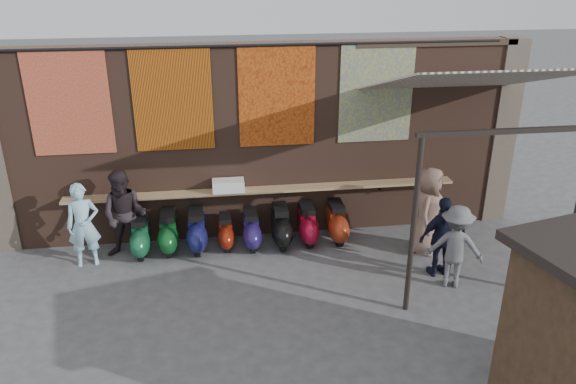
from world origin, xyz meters
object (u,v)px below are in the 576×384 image
object	(u,v)px
scooter_stool_0	(141,236)
shopper_grey	(455,247)
scooter_stool_7	(336,222)
scooter_stool_1	(169,232)
shopper_tan	(428,211)
scooter_stool_3	(226,232)
scooter_stool_6	(307,224)
diner_left	(83,225)
shopper_navy	(443,237)
scooter_stool_4	(251,230)
diner_right	(125,215)
shelf_box	(228,186)
scooter_stool_2	(197,231)
scooter_stool_5	(281,226)

from	to	relation	value
scooter_stool_0	shopper_grey	xyz separation A→B (m)	(5.67, -1.95, 0.39)
scooter_stool_7	shopper_grey	world-z (taller)	shopper_grey
scooter_stool_1	shopper_tan	bearing A→B (deg)	-8.29
scooter_stool_0	scooter_stool_7	distance (m)	3.98
scooter_stool_3	scooter_stool_6	xyz separation A→B (m)	(1.68, -0.01, 0.06)
diner_left	shopper_navy	world-z (taller)	diner_left
scooter_stool_1	scooter_stool_4	distance (m)	1.66
scooter_stool_0	diner_right	distance (m)	0.57
shelf_box	scooter_stool_0	distance (m)	2.00
scooter_stool_2	scooter_stool_5	world-z (taller)	scooter_stool_2
scooter_stool_6	diner_left	xyz separation A→B (m)	(-4.36, -0.31, 0.43)
scooter_stool_6	scooter_stool_0	bearing A→B (deg)	-179.03
scooter_stool_7	scooter_stool_5	bearing A→B (deg)	-178.79
diner_right	scooter_stool_3	bearing A→B (deg)	16.13
scooter_stool_3	scooter_stool_6	size ratio (longest dim) A/B	0.84
scooter_stool_4	shopper_grey	world-z (taller)	shopper_grey
shopper_navy	scooter_stool_6	bearing A→B (deg)	-42.78
scooter_stool_0	scooter_stool_6	xyz separation A→B (m)	(3.36, 0.06, 0.00)
diner_right	shopper_navy	distance (m)	6.04
scooter_stool_1	scooter_stool_6	size ratio (longest dim) A/B	1.02
scooter_stool_4	scooter_stool_2	bearing A→B (deg)	178.57
scooter_stool_4	scooter_stool_5	world-z (taller)	scooter_stool_5
scooter_stool_0	diner_right	world-z (taller)	diner_right
shopper_navy	shopper_grey	distance (m)	0.39
shelf_box	shopper_grey	xyz separation A→B (m)	(3.89, -2.28, -0.47)
scooter_stool_7	diner_right	size ratio (longest dim) A/B	0.48
scooter_stool_1	diner_left	bearing A→B (deg)	-168.20
shelf_box	scooter_stool_2	world-z (taller)	shelf_box
diner_right	scooter_stool_2	bearing A→B (deg)	16.31
shelf_box	shopper_tan	bearing A→B (deg)	-14.52
scooter_stool_4	shopper_navy	xyz separation A→B (m)	(3.40, -1.57, 0.40)
shopper_navy	shopper_tan	xyz separation A→B (m)	(0.05, 0.89, 0.12)
scooter_stool_0	diner_right	bearing A→B (deg)	-167.05
scooter_stool_6	diner_left	size ratio (longest dim) A/B	0.50
scooter_stool_6	shopper_grey	world-z (taller)	shopper_grey
scooter_stool_2	scooter_stool_5	size ratio (longest dim) A/B	1.01
scooter_stool_3	scooter_stool_2	bearing A→B (deg)	-176.74
scooter_stool_4	scooter_stool_6	size ratio (longest dim) A/B	0.95
scooter_stool_5	diner_left	size ratio (longest dim) A/B	0.52
scooter_stool_0	shopper_grey	world-z (taller)	shopper_grey
scooter_stool_7	shopper_tan	bearing A→B (deg)	-23.35
scooter_stool_0	scooter_stool_7	bearing A→B (deg)	0.64
scooter_stool_0	scooter_stool_2	world-z (taller)	scooter_stool_2
scooter_stool_6	shopper_grey	bearing A→B (deg)	-41.04
scooter_stool_3	scooter_stool_6	bearing A→B (deg)	-0.35
shelf_box	scooter_stool_1	distance (m)	1.52
scooter_stool_7	scooter_stool_0	bearing A→B (deg)	-179.36
scooter_stool_0	scooter_stool_6	distance (m)	3.36
scooter_stool_1	shopper_navy	size ratio (longest dim) A/B	0.55
scooter_stool_3	diner_right	bearing A→B (deg)	-176.32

